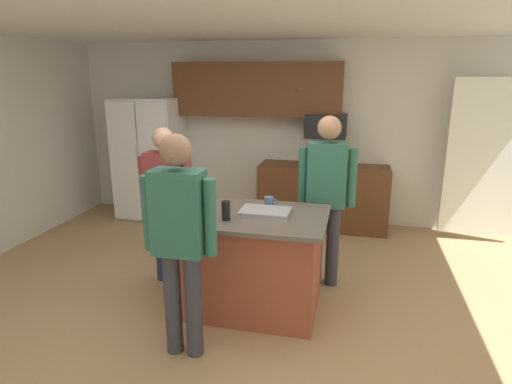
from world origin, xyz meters
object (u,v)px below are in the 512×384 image
Objects in this scene: refrigerator at (151,159)px; kitchen_island at (248,261)px; serving_tray at (265,212)px; microwave_over_range at (326,126)px; person_guest_right at (180,233)px; glass_stout_tall at (182,209)px; glass_dark_ale at (226,211)px; person_guest_left at (166,196)px; person_host_foreground at (327,190)px; mug_blue_stoneware at (269,202)px.

refrigerator reaches higher than kitchen_island.
refrigerator is at bearing 134.74° from serving_tray.
person_guest_right is (-0.80, -3.22, -0.44)m from microwave_over_range.
glass_stout_tall is (1.58, -2.52, 0.10)m from refrigerator.
refrigerator is 2.97m from glass_stout_tall.
refrigerator reaches higher than glass_dark_ale.
kitchen_island is at bearing 19.50° from glass_stout_tall.
kitchen_island is 8.44× the size of glass_dark_ale.
glass_stout_tall reaches higher than kitchen_island.
person_guest_left is at bearing 51.56° from person_guest_right.
person_guest_left reaches higher than microwave_over_range.
person_host_foreground is at bearing -11.63° from person_guest_right.
refrigerator is 3.23m from person_host_foreground.
person_guest_right reaches higher than kitchen_island.
glass_dark_ale is (-0.78, -0.85, -0.01)m from person_host_foreground.
refrigerator is 1.29× the size of kitchen_island.
mug_blue_stoneware is (0.14, 0.26, 0.51)m from kitchen_island.
person_guest_left is 11.59× the size of glass_stout_tall.
glass_stout_tall is at bearing -9.98° from person_host_foreground.
person_guest_left reaches higher than serving_tray.
person_guest_right reaches higher than microwave_over_range.
mug_blue_stoneware is at bearing 61.67° from kitchen_island.
kitchen_island is 0.78m from glass_stout_tall.
refrigerator reaches higher than person_guest_left.
person_host_foreground reaches higher than serving_tray.
microwave_over_range is at bearing 78.96° from kitchen_island.
person_guest_left is at bearing -34.66° from person_host_foreground.
kitchen_island is 10.62× the size of mug_blue_stoneware.
microwave_over_range is 2.75m from glass_dark_ale.
glass_stout_tall is (0.41, -0.54, 0.06)m from person_guest_left.
serving_tray reaches higher than kitchen_island.
microwave_over_range is 3.35m from person_guest_right.
kitchen_island is 3.19× the size of serving_tray.
refrigerator is 3.18m from kitchen_island.
refrigerator is 1.11× the size of person_guest_left.
person_guest_right is 1.72m from person_host_foreground.
refrigerator is 2.66m from microwave_over_range.
person_guest_left is at bearing 145.78° from glass_dark_ale.
microwave_over_range is 1.85m from person_host_foreground.
mug_blue_stoneware is (0.46, 1.04, -0.03)m from person_guest_right.
person_guest_left is 1.14m from serving_tray.
serving_tray is (0.47, 0.81, -0.06)m from person_guest_right.
microwave_over_range is at bearing 68.81° from glass_stout_tall.
person_guest_right is at bearing -68.95° from glass_stout_tall.
glass_dark_ale is at bearing -141.57° from serving_tray.
person_host_foreground is (2.76, -1.68, 0.12)m from refrigerator.
glass_stout_tall is 1.07× the size of mug_blue_stoneware.
refrigerator is 1.03× the size of person_host_foreground.
microwave_over_range reaches higher than kitchen_island.
glass_stout_tall is 0.85× the size of glass_dark_ale.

